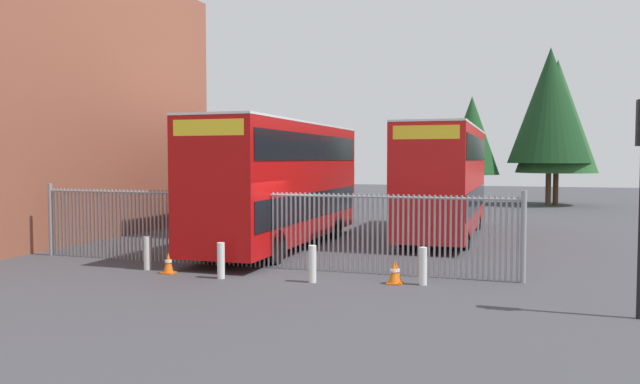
{
  "coord_description": "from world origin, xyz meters",
  "views": [
    {
      "loc": [
        6.6,
        -16.37,
        3.15
      ],
      "look_at": [
        0.0,
        4.0,
        2.0
      ],
      "focal_mm": 34.66,
      "sensor_mm": 36.0,
      "label": 1
    }
  ],
  "objects_px": {
    "traffic_cone_mid_forecourt": "(168,263)",
    "bollard_near_right": "(312,264)",
    "double_decker_bus_near_gate": "(281,179)",
    "double_decker_bus_behind_fence_right": "(445,177)",
    "double_decker_bus_behind_fence_left": "(262,174)",
    "bollard_far_right": "(423,266)",
    "traffic_cone_near_kerb": "(394,273)",
    "bollard_center_front": "(221,261)",
    "traffic_cone_by_gate": "(396,272)",
    "bollard_near_left": "(147,253)"
  },
  "relations": [
    {
      "from": "double_decker_bus_near_gate",
      "to": "traffic_cone_near_kerb",
      "type": "xyz_separation_m",
      "value": [
        5.07,
        -5.17,
        -2.13
      ]
    },
    {
      "from": "bollard_far_right",
      "to": "traffic_cone_by_gate",
      "type": "relative_size",
      "value": 1.61
    },
    {
      "from": "traffic_cone_near_kerb",
      "to": "bollard_near_left",
      "type": "bearing_deg",
      "value": -178.67
    },
    {
      "from": "bollard_near_left",
      "to": "bollard_near_right",
      "type": "xyz_separation_m",
      "value": [
        5.04,
        -0.26,
        0.0
      ]
    },
    {
      "from": "double_decker_bus_behind_fence_left",
      "to": "double_decker_bus_behind_fence_right",
      "type": "height_order",
      "value": "same"
    },
    {
      "from": "double_decker_bus_behind_fence_right",
      "to": "bollard_far_right",
      "type": "distance_m",
      "value": 10.09
    },
    {
      "from": "double_decker_bus_near_gate",
      "to": "double_decker_bus_behind_fence_left",
      "type": "height_order",
      "value": "same"
    },
    {
      "from": "double_decker_bus_behind_fence_left",
      "to": "bollard_near_right",
      "type": "bearing_deg",
      "value": -61.2
    },
    {
      "from": "double_decker_bus_near_gate",
      "to": "double_decker_bus_behind_fence_left",
      "type": "xyz_separation_m",
      "value": [
        -3.43,
        6.2,
        0.0
      ]
    },
    {
      "from": "double_decker_bus_near_gate",
      "to": "bollard_near_right",
      "type": "bearing_deg",
      "value": -61.4
    },
    {
      "from": "bollard_near_right",
      "to": "traffic_cone_by_gate",
      "type": "distance_m",
      "value": 2.13
    },
    {
      "from": "double_decker_bus_near_gate",
      "to": "bollard_far_right",
      "type": "xyz_separation_m",
      "value": [
        5.78,
        -5.05,
        -1.95
      ]
    },
    {
      "from": "bollard_near_left",
      "to": "traffic_cone_by_gate",
      "type": "relative_size",
      "value": 1.61
    },
    {
      "from": "bollard_near_right",
      "to": "traffic_cone_by_gate",
      "type": "xyz_separation_m",
      "value": [
        2.06,
        0.5,
        -0.19
      ]
    },
    {
      "from": "double_decker_bus_behind_fence_right",
      "to": "bollard_near_left",
      "type": "distance_m",
      "value": 12.59
    },
    {
      "from": "double_decker_bus_near_gate",
      "to": "bollard_near_left",
      "type": "distance_m",
      "value": 6.02
    },
    {
      "from": "traffic_cone_mid_forecourt",
      "to": "double_decker_bus_behind_fence_left",
      "type": "bearing_deg",
      "value": 101.11
    },
    {
      "from": "double_decker_bus_near_gate",
      "to": "bollard_far_right",
      "type": "relative_size",
      "value": 11.38
    },
    {
      "from": "double_decker_bus_behind_fence_right",
      "to": "bollard_far_right",
      "type": "xyz_separation_m",
      "value": [
        0.61,
        -9.88,
        -1.95
      ]
    },
    {
      "from": "bollard_near_left",
      "to": "bollard_near_right",
      "type": "height_order",
      "value": "same"
    },
    {
      "from": "traffic_cone_mid_forecourt",
      "to": "bollard_near_left",
      "type": "bearing_deg",
      "value": 159.36
    },
    {
      "from": "bollard_far_right",
      "to": "traffic_cone_by_gate",
      "type": "distance_m",
      "value": 0.7
    },
    {
      "from": "traffic_cone_near_kerb",
      "to": "bollard_center_front",
      "type": "bearing_deg",
      "value": -171.43
    },
    {
      "from": "double_decker_bus_near_gate",
      "to": "bollard_center_front",
      "type": "height_order",
      "value": "double_decker_bus_near_gate"
    },
    {
      "from": "double_decker_bus_near_gate",
      "to": "traffic_cone_by_gate",
      "type": "relative_size",
      "value": 18.32
    },
    {
      "from": "bollard_near_left",
      "to": "traffic_cone_mid_forecourt",
      "type": "height_order",
      "value": "bollard_near_left"
    },
    {
      "from": "double_decker_bus_behind_fence_left",
      "to": "bollard_center_front",
      "type": "distance_m",
      "value": 12.85
    },
    {
      "from": "bollard_far_right",
      "to": "traffic_cone_near_kerb",
      "type": "relative_size",
      "value": 1.61
    },
    {
      "from": "traffic_cone_mid_forecourt",
      "to": "bollard_near_right",
      "type": "bearing_deg",
      "value": 1.05
    },
    {
      "from": "bollard_center_front",
      "to": "traffic_cone_near_kerb",
      "type": "relative_size",
      "value": 1.61
    },
    {
      "from": "bollard_near_left",
      "to": "traffic_cone_by_gate",
      "type": "height_order",
      "value": "bollard_near_left"
    },
    {
      "from": "bollard_center_front",
      "to": "double_decker_bus_behind_fence_left",
      "type": "bearing_deg",
      "value": 108.47
    },
    {
      "from": "double_decker_bus_behind_fence_left",
      "to": "traffic_cone_mid_forecourt",
      "type": "height_order",
      "value": "double_decker_bus_behind_fence_left"
    },
    {
      "from": "double_decker_bus_behind_fence_right",
      "to": "bollard_far_right",
      "type": "height_order",
      "value": "double_decker_bus_behind_fence_right"
    },
    {
      "from": "bollard_near_left",
      "to": "traffic_cone_mid_forecourt",
      "type": "relative_size",
      "value": 1.61
    },
    {
      "from": "double_decker_bus_behind_fence_left",
      "to": "bollard_center_front",
      "type": "height_order",
      "value": "double_decker_bus_behind_fence_left"
    },
    {
      "from": "bollard_near_right",
      "to": "bollard_far_right",
      "type": "bearing_deg",
      "value": 11.23
    },
    {
      "from": "double_decker_bus_near_gate",
      "to": "traffic_cone_near_kerb",
      "type": "height_order",
      "value": "double_decker_bus_near_gate"
    },
    {
      "from": "double_decker_bus_behind_fence_left",
      "to": "traffic_cone_by_gate",
      "type": "distance_m",
      "value": 14.32
    },
    {
      "from": "bollard_near_right",
      "to": "traffic_cone_by_gate",
      "type": "relative_size",
      "value": 1.61
    },
    {
      "from": "traffic_cone_by_gate",
      "to": "traffic_cone_mid_forecourt",
      "type": "height_order",
      "value": "same"
    },
    {
      "from": "double_decker_bus_behind_fence_right",
      "to": "traffic_cone_mid_forecourt",
      "type": "relative_size",
      "value": 18.32
    },
    {
      "from": "double_decker_bus_behind_fence_right",
      "to": "traffic_cone_by_gate",
      "type": "xyz_separation_m",
      "value": [
        -0.06,
        -9.93,
        -2.13
      ]
    },
    {
      "from": "traffic_cone_by_gate",
      "to": "double_decker_bus_near_gate",
      "type": "bearing_deg",
      "value": 135.08
    },
    {
      "from": "double_decker_bus_near_gate",
      "to": "double_decker_bus_behind_fence_right",
      "type": "relative_size",
      "value": 1.0
    },
    {
      "from": "bollard_center_front",
      "to": "bollard_far_right",
      "type": "relative_size",
      "value": 1.0
    },
    {
      "from": "bollard_far_right",
      "to": "traffic_cone_mid_forecourt",
      "type": "height_order",
      "value": "bollard_far_right"
    },
    {
      "from": "bollard_near_right",
      "to": "traffic_cone_near_kerb",
      "type": "relative_size",
      "value": 1.61
    },
    {
      "from": "bollard_near_right",
      "to": "traffic_cone_mid_forecourt",
      "type": "bearing_deg",
      "value": -178.95
    },
    {
      "from": "bollard_near_right",
      "to": "traffic_cone_near_kerb",
      "type": "distance_m",
      "value": 2.07
    }
  ]
}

